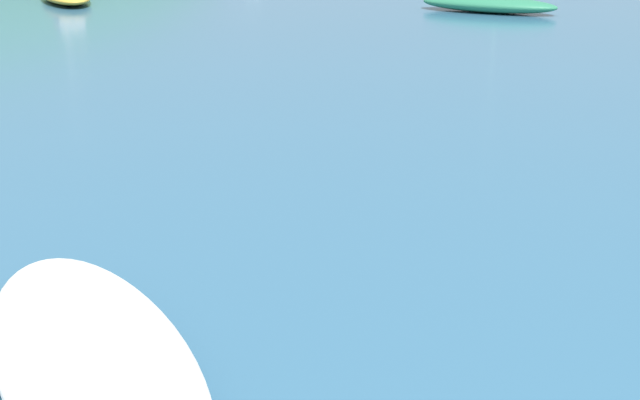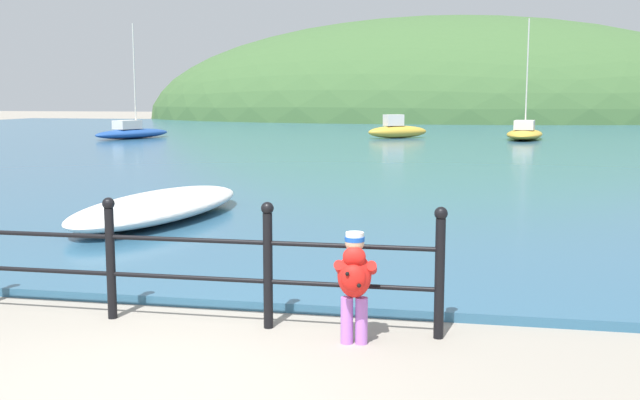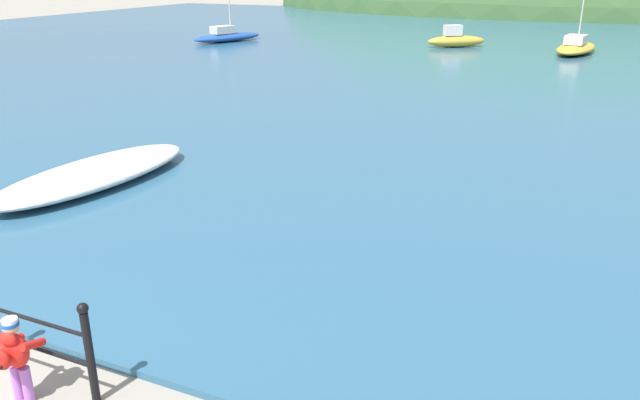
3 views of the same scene
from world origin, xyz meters
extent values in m
plane|color=gray|center=(0.00, 0.00, 0.00)|extent=(200.00, 200.00, 0.00)
cube|color=#2D5B7A|center=(0.00, 32.00, 0.05)|extent=(80.00, 60.00, 0.10)
ellipsoid|color=#3D6033|center=(0.00, 68.07, 0.00)|extent=(58.63, 32.25, 19.44)
cylinder|color=black|center=(-1.13, 1.50, 0.55)|extent=(0.09, 0.09, 1.10)
sphere|color=black|center=(-1.13, 1.50, 1.15)|extent=(0.12, 0.12, 0.12)
cylinder|color=black|center=(0.47, 1.50, 0.55)|extent=(0.09, 0.09, 1.10)
sphere|color=black|center=(0.47, 1.50, 1.15)|extent=(0.12, 0.12, 0.12)
cylinder|color=black|center=(2.07, 1.50, 0.55)|extent=(0.09, 0.09, 1.10)
sphere|color=black|center=(2.07, 1.50, 1.15)|extent=(0.12, 0.12, 0.12)
cylinder|color=black|center=(-0.33, 1.50, 0.82)|extent=(4.79, 0.04, 0.04)
cylinder|color=black|center=(-0.33, 1.50, 0.45)|extent=(4.79, 0.04, 0.04)
cylinder|color=#AD66C6|center=(1.27, 1.20, 0.21)|extent=(0.11, 0.11, 0.42)
cylinder|color=#AD66C6|center=(1.40, 1.21, 0.21)|extent=(0.11, 0.11, 0.42)
ellipsoid|color=red|center=(1.34, 1.21, 0.62)|extent=(0.32, 0.25, 0.40)
ellipsoid|color=red|center=(1.34, 1.15, 0.80)|extent=(0.21, 0.14, 0.18)
cylinder|color=red|center=(1.19, 1.28, 0.67)|extent=(0.12, 0.32, 0.19)
cylinder|color=red|center=(1.48, 1.31, 0.67)|extent=(0.12, 0.32, 0.19)
sphere|color=tan|center=(1.34, 1.21, 0.92)|extent=(0.17, 0.17, 0.17)
cylinder|color=#194CB2|center=(1.34, 1.21, 0.94)|extent=(0.17, 0.17, 0.04)
cylinder|color=silver|center=(1.34, 1.21, 0.98)|extent=(0.16, 0.16, 0.04)
ellipsoid|color=red|center=(1.36, 1.01, 0.64)|extent=(0.23, 0.15, 0.24)
sphere|color=black|center=(1.31, 0.94, 0.70)|extent=(0.04, 0.04, 0.04)
sphere|color=black|center=(1.41, 0.95, 0.59)|extent=(0.04, 0.04, 0.04)
ellipsoid|color=gold|center=(5.01, 32.97, 0.35)|extent=(2.33, 5.06, 0.50)
cube|color=silver|center=(4.96, 32.60, 0.82)|extent=(1.10, 1.48, 0.45)
cylinder|color=beige|center=(5.05, 33.21, 3.28)|extent=(0.07, 0.07, 5.36)
ellipsoid|color=#1E4793|center=(-14.28, 30.02, 0.34)|extent=(2.96, 4.92, 0.48)
cube|color=silver|center=(-14.41, 29.69, 0.80)|extent=(1.18, 1.51, 0.44)
cylinder|color=beige|center=(-14.20, 30.24, 3.19)|extent=(0.07, 0.07, 5.21)
ellipsoid|color=silver|center=(-2.89, 6.79, 0.32)|extent=(2.25, 5.02, 0.43)
ellipsoid|color=gold|center=(-1.23, 32.98, 0.41)|extent=(3.31, 2.76, 0.63)
cube|color=silver|center=(-1.43, 32.83, 1.01)|extent=(1.08, 0.99, 0.57)
camera|label=1|loc=(-4.99, -0.46, 4.52)|focal=50.00mm
camera|label=2|loc=(2.28, -5.14, 2.17)|focal=42.00mm
camera|label=3|loc=(6.53, -2.53, 4.41)|focal=35.00mm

